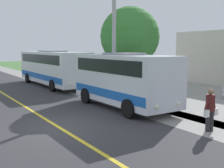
{
  "coord_description": "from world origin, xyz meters",
  "views": [
    {
      "loc": [
        4.25,
        10.57,
        3.23
      ],
      "look_at": [
        -3.5,
        -1.34,
        1.4
      ],
      "focal_mm": 44.93,
      "sensor_mm": 36.0,
      "label": 1
    }
  ],
  "objects_px": {
    "transit_bus_rear": "(52,66)",
    "tree_curbside": "(130,37)",
    "pedestrian_with_bags": "(210,109)",
    "street_light_pole": "(112,21)",
    "shuttle_bus_front": "(124,78)"
  },
  "relations": [
    {
      "from": "street_light_pole",
      "to": "tree_curbside",
      "type": "height_order",
      "value": "street_light_pole"
    },
    {
      "from": "tree_curbside",
      "to": "transit_bus_rear",
      "type": "bearing_deg",
      "value": -68.38
    },
    {
      "from": "street_light_pole",
      "to": "transit_bus_rear",
      "type": "bearing_deg",
      "value": -87.79
    },
    {
      "from": "pedestrian_with_bags",
      "to": "tree_curbside",
      "type": "xyz_separation_m",
      "value": [
        -2.68,
        -8.84,
        3.11
      ]
    },
    {
      "from": "shuttle_bus_front",
      "to": "pedestrian_with_bags",
      "type": "relative_size",
      "value": 4.13
    },
    {
      "from": "transit_bus_rear",
      "to": "street_light_pole",
      "type": "bearing_deg",
      "value": 92.21
    },
    {
      "from": "pedestrian_with_bags",
      "to": "transit_bus_rear",
      "type": "bearing_deg",
      "value": -89.37
    },
    {
      "from": "shuttle_bus_front",
      "to": "pedestrian_with_bags",
      "type": "xyz_separation_m",
      "value": [
        -0.21,
        5.49,
        -0.74
      ]
    },
    {
      "from": "transit_bus_rear",
      "to": "tree_curbside",
      "type": "relative_size",
      "value": 1.7
    },
    {
      "from": "transit_bus_rear",
      "to": "street_light_pole",
      "type": "distance_m",
      "value": 9.41
    },
    {
      "from": "transit_bus_rear",
      "to": "tree_curbside",
      "type": "distance_m",
      "value": 8.1
    },
    {
      "from": "pedestrian_with_bags",
      "to": "tree_curbside",
      "type": "bearing_deg",
      "value": -106.87
    },
    {
      "from": "shuttle_bus_front",
      "to": "transit_bus_rear",
      "type": "bearing_deg",
      "value": -90.19
    },
    {
      "from": "street_light_pole",
      "to": "pedestrian_with_bags",
      "type": "bearing_deg",
      "value": 88.67
    },
    {
      "from": "pedestrian_with_bags",
      "to": "street_light_pole",
      "type": "distance_m",
      "value": 8.16
    }
  ]
}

